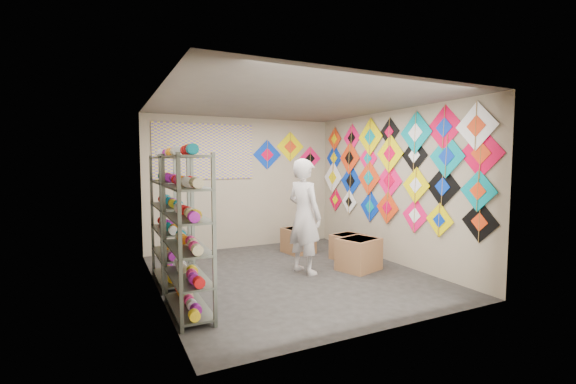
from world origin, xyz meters
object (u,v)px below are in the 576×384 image
shelf_rack_front (187,234)px  shopkeeper (304,216)px  shelf_rack_back (169,219)px  carton_b (348,247)px  carton_a (359,254)px  carton_c (298,241)px

shelf_rack_front → shopkeeper: size_ratio=1.03×
shelf_rack_front → shelf_rack_back: bearing=90.0°
shopkeeper → carton_b: bearing=-85.2°
shelf_rack_front → shopkeeper: shelf_rack_front is taller
carton_a → shopkeeper: bearing=146.4°
shelf_rack_back → shelf_rack_front: bearing=-90.0°
shelf_rack_back → carton_c: 2.80m
shelf_rack_back → carton_c: size_ratio=3.44×
carton_a → carton_b: bearing=51.6°
shelf_rack_back → carton_a: 3.09m
shelf_rack_back → carton_b: bearing=0.1°
shelf_rack_back → carton_c: bearing=17.7°
shelf_rack_front → carton_b: 3.52m
carton_a → carton_c: bearing=85.4°
shopkeeper → carton_c: shopkeeper is taller
shelf_rack_back → carton_b: 3.27m
shopkeeper → carton_a: 1.14m
shopkeeper → carton_b: (1.16, 0.44, -0.70)m
shelf_rack_back → carton_a: shelf_rack_back is taller
carton_b → carton_a: bearing=-125.8°
carton_c → carton_a: bearing=-84.3°
carton_c → shelf_rack_front: bearing=-147.8°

